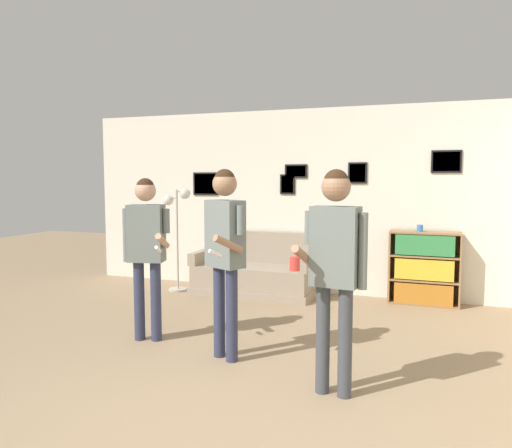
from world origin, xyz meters
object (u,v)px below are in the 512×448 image
object	(u,v)px
person_player_foreground_center	(225,242)
drinking_cup	(420,228)
couch	(255,274)
person_player_foreground_left	(146,241)
floor_lamp	(177,221)
bookshelf	(424,268)
person_watcher_holding_cup	(335,257)

from	to	relation	value
person_player_foreground_center	drinking_cup	xyz separation A→B (m)	(1.60, 2.79, -0.08)
couch	person_player_foreground_left	distance (m)	2.52
floor_lamp	person_player_foreground_center	world-z (taller)	person_player_foreground_center
couch	bookshelf	distance (m)	2.37
floor_lamp	person_watcher_holding_cup	xyz separation A→B (m)	(2.94, -2.78, 0.05)
person_player_foreground_left	person_player_foreground_center	world-z (taller)	person_player_foreground_center
person_player_foreground_left	person_player_foreground_center	distance (m)	1.01
person_watcher_holding_cup	drinking_cup	bearing A→B (deg)	81.20
person_player_foreground_left	person_watcher_holding_cup	distance (m)	2.18
person_player_foreground_left	person_watcher_holding_cup	size ratio (longest dim) A/B	0.96
floor_lamp	person_watcher_holding_cup	size ratio (longest dim) A/B	0.87
couch	bookshelf	size ratio (longest dim) A/B	1.81
drinking_cup	bookshelf	bearing A→B (deg)	-0.15
bookshelf	drinking_cup	distance (m)	0.54
person_player_foreground_center	drinking_cup	bearing A→B (deg)	60.13
floor_lamp	person_player_foreground_left	xyz separation A→B (m)	(0.85, -2.15, -0.00)
floor_lamp	drinking_cup	distance (m)	3.46
person_watcher_holding_cup	person_player_foreground_center	bearing A→B (deg)	159.27
bookshelf	person_player_foreground_center	distance (m)	3.32
person_watcher_holding_cup	bookshelf	bearing A→B (deg)	80.00
floor_lamp	person_player_foreground_center	distance (m)	2.99
bookshelf	person_player_foreground_left	world-z (taller)	person_player_foreground_left
bookshelf	floor_lamp	world-z (taller)	floor_lamp
person_player_foreground_left	drinking_cup	distance (m)	3.65
person_player_foreground_left	person_watcher_holding_cup	world-z (taller)	person_watcher_holding_cup
floor_lamp	person_player_foreground_left	world-z (taller)	person_player_foreground_left
bookshelf	drinking_cup	xyz separation A→B (m)	(-0.07, 0.00, 0.54)
bookshelf	couch	bearing A→B (deg)	-175.23
bookshelf	person_player_foreground_left	distance (m)	3.74
bookshelf	person_watcher_holding_cup	bearing A→B (deg)	-100.00
floor_lamp	drinking_cup	bearing A→B (deg)	7.17
couch	drinking_cup	size ratio (longest dim) A/B	19.54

